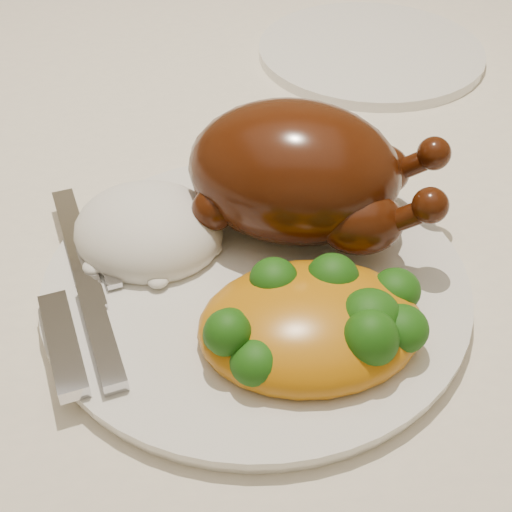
{
  "coord_description": "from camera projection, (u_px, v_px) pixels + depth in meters",
  "views": [
    {
      "loc": [
        -0.0,
        -0.56,
        1.11
      ],
      "look_at": [
        0.03,
        -0.21,
        0.8
      ],
      "focal_mm": 50.0,
      "sensor_mm": 36.0,
      "label": 1
    }
  ],
  "objects": [
    {
      "name": "dining_table",
      "position": [
        206.0,
        221.0,
        0.71
      ],
      "size": [
        1.6,
        0.9,
        0.76
      ],
      "color": "brown",
      "rests_on": "floor"
    },
    {
      "name": "tablecloth",
      "position": [
        202.0,
        160.0,
        0.67
      ],
      "size": [
        1.73,
        1.03,
        0.18
      ],
      "color": "beige",
      "rests_on": "dining_table"
    },
    {
      "name": "dinner_plate",
      "position": [
        256.0,
        284.0,
        0.49
      ],
      "size": [
        0.3,
        0.3,
        0.01
      ],
      "primitive_type": "cylinder",
      "rotation": [
        0.0,
        0.0,
        0.04
      ],
      "color": "white",
      "rests_on": "tablecloth"
    },
    {
      "name": "side_plate",
      "position": [
        371.0,
        51.0,
        0.76
      ],
      "size": [
        0.24,
        0.24,
        0.01
      ],
      "primitive_type": "cylinder",
      "rotation": [
        0.0,
        0.0,
        0.01
      ],
      "color": "white",
      "rests_on": "tablecloth"
    },
    {
      "name": "roast_chicken",
      "position": [
        300.0,
        173.0,
        0.5
      ],
      "size": [
        0.2,
        0.16,
        0.1
      ],
      "rotation": [
        0.0,
        0.0,
        -0.32
      ],
      "color": "#431707",
      "rests_on": "dinner_plate"
    },
    {
      "name": "rice_mound",
      "position": [
        149.0,
        231.0,
        0.51
      ],
      "size": [
        0.14,
        0.13,
        0.06
      ],
      "rotation": [
        0.0,
        0.0,
        -0.39
      ],
      "color": "white",
      "rests_on": "dinner_plate"
    },
    {
      "name": "mac_and_cheese",
      "position": [
        318.0,
        319.0,
        0.44
      ],
      "size": [
        0.15,
        0.11,
        0.06
      ],
      "rotation": [
        0.0,
        0.0,
        0.04
      ],
      "color": "#CA780D",
      "rests_on": "dinner_plate"
    },
    {
      "name": "cutlery",
      "position": [
        85.0,
        305.0,
        0.46
      ],
      "size": [
        0.07,
        0.2,
        0.01
      ],
      "rotation": [
        0.0,
        0.0,
        0.26
      ],
      "color": "silver",
      "rests_on": "dinner_plate"
    }
  ]
}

